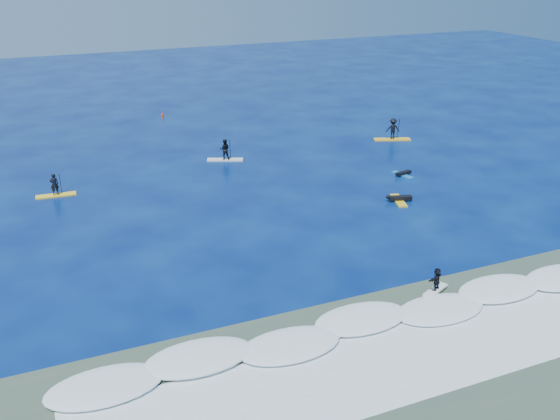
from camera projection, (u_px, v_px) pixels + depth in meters
name	position (u px, v px, depth m)	size (l,w,h in m)	color
ground	(325.00, 233.00, 38.95)	(160.00, 160.00, 0.00)	#04104C
shallow_water	(472.00, 358.00, 27.09)	(90.00, 13.00, 0.01)	#3A4F41
breaking_wave	(418.00, 312.00, 30.48)	(40.00, 6.00, 0.30)	white
whitewater	(457.00, 345.00, 27.94)	(34.00, 5.00, 0.02)	silver
sup_paddler_left	(55.00, 188.00, 44.53)	(2.82, 0.89, 1.95)	yellow
sup_paddler_center	(225.00, 151.00, 51.99)	(3.06, 1.83, 2.10)	silver
sup_paddler_right	(393.00, 130.00, 57.51)	(3.45, 1.94, 2.36)	yellow
prone_paddler_near	(399.00, 199.00, 43.79)	(1.85, 2.43, 0.49)	yellow
prone_paddler_far	(403.00, 174.00, 48.71)	(1.57, 2.04, 0.41)	#186CB5
wave_surfer	(436.00, 281.00, 31.84)	(1.84, 1.21, 1.30)	silver
marker_buoy	(162.00, 115.00, 65.21)	(0.25, 0.25, 0.60)	red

